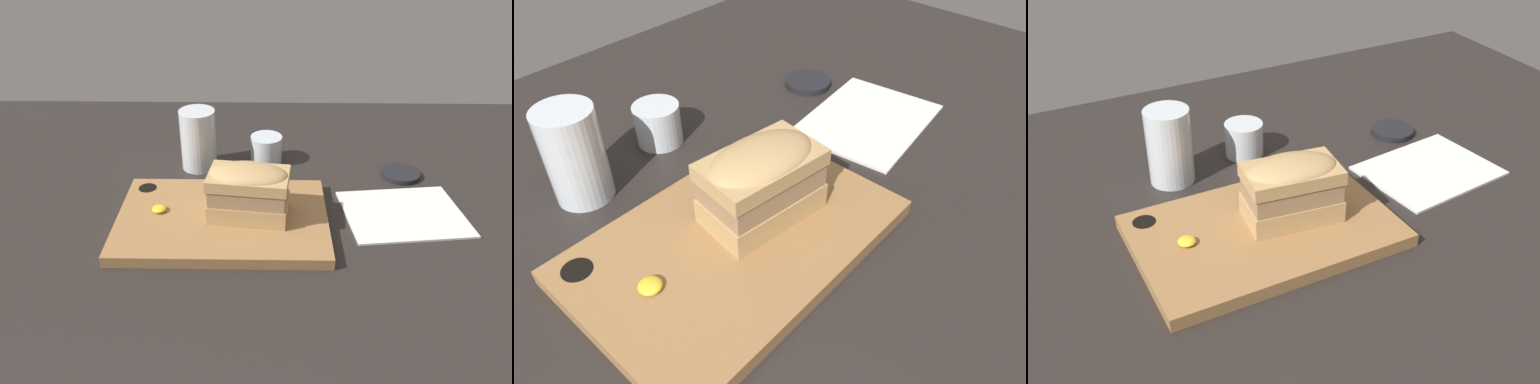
% 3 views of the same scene
% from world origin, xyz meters
% --- Properties ---
extents(dining_table, '(1.79, 1.25, 0.02)m').
position_xyz_m(dining_table, '(0.00, 0.00, 0.01)').
color(dining_table, '#282321').
rests_on(dining_table, ground).
extents(serving_board, '(0.38, 0.25, 0.02)m').
position_xyz_m(serving_board, '(0.04, 0.04, 0.03)').
color(serving_board, '#9E7042').
rests_on(serving_board, dining_table).
extents(sandwich, '(0.15, 0.10, 0.10)m').
position_xyz_m(sandwich, '(0.09, 0.04, 0.09)').
color(sandwich, tan).
rests_on(sandwich, serving_board).
extents(mustard_dollop, '(0.03, 0.03, 0.01)m').
position_xyz_m(mustard_dollop, '(-0.07, 0.05, 0.05)').
color(mustard_dollop, yellow).
rests_on(mustard_dollop, serving_board).
extents(water_glass, '(0.07, 0.07, 0.13)m').
position_xyz_m(water_glass, '(-0.02, 0.25, 0.08)').
color(water_glass, silver).
rests_on(water_glass, dining_table).
extents(wine_glass, '(0.07, 0.07, 0.06)m').
position_xyz_m(wine_glass, '(0.12, 0.28, 0.05)').
color(wine_glass, silver).
rests_on(wine_glass, dining_table).
extents(napkin, '(0.24, 0.19, 0.00)m').
position_xyz_m(napkin, '(0.38, 0.08, 0.02)').
color(napkin, white).
rests_on(napkin, dining_table).
extents(condiment_dish, '(0.08, 0.08, 0.01)m').
position_xyz_m(condiment_dish, '(0.41, 0.22, 0.03)').
color(condiment_dish, black).
rests_on(condiment_dish, dining_table).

